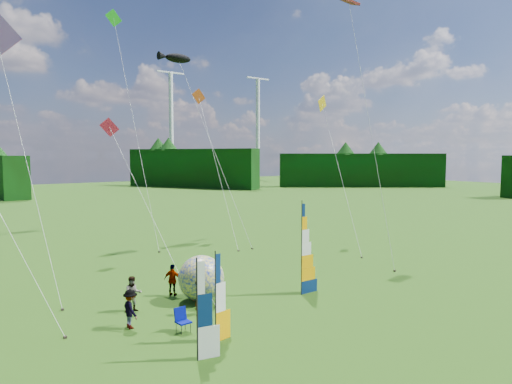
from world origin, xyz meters
TOP-DOWN VIEW (x-y plane):
  - ground at (0.00, 0.00)m, footprint 220.00×220.00m
  - treeline_ring at (0.00, 0.00)m, footprint 210.00×210.00m
  - turbine_left at (70.00, 95.00)m, footprint 8.00×1.20m
  - turbine_right at (45.00, 102.00)m, footprint 8.00×1.20m
  - feather_banner_main at (1.79, 3.74)m, footprint 1.29×0.12m
  - side_banner_left at (-5.05, 1.31)m, footprint 0.97×0.24m
  - side_banner_far at (-6.40, 0.40)m, footprint 1.04×0.33m
  - bol_inflatable at (-2.83, 6.10)m, footprint 2.32×2.32m
  - spectator_a at (-3.96, 4.38)m, footprint 0.69×0.62m
  - spectator_b at (-6.17, 6.65)m, footprint 0.88×0.56m
  - spectator_c at (-7.07, 4.77)m, footprint 0.41×1.07m
  - spectator_d at (-3.58, 7.71)m, footprint 0.91×1.00m
  - camp_chair at (-5.54, 3.00)m, footprint 0.60×0.60m
  - kite_whale at (6.65, 20.12)m, footprint 7.21×14.61m
  - kite_rainbow_delta at (-9.27, 12.93)m, footprint 6.90×13.31m
  - kite_parafoil at (10.96, 6.80)m, footprint 6.81×10.38m
  - small_kite_red at (-2.00, 15.02)m, footprint 5.04×10.34m
  - small_kite_orange at (6.31, 18.80)m, footprint 4.25×10.95m
  - small_kite_yellow at (12.63, 10.89)m, footprint 7.89×10.63m
  - small_kite_green at (0.74, 22.42)m, footprint 3.49×11.77m

SIDE VIEW (x-z plane):
  - ground at x=0.00m, z-range 0.00..0.00m
  - camp_chair at x=-5.54m, z-range 0.00..1.01m
  - spectator_a at x=-3.96m, z-range 0.00..1.58m
  - spectator_d at x=-3.58m, z-range 0.00..1.64m
  - spectator_c at x=-7.07m, z-range 0.00..1.65m
  - spectator_b at x=-6.17m, z-range 0.00..1.67m
  - bol_inflatable at x=-2.83m, z-range 0.00..2.28m
  - side_banner_left at x=-5.05m, z-range 0.00..3.48m
  - side_banner_far at x=-6.40m, z-range 0.00..3.57m
  - feather_banner_main at x=1.79m, z-range 0.00..4.77m
  - treeline_ring at x=0.00m, z-range 0.00..8.00m
  - small_kite_red at x=-2.00m, z-range 0.00..10.37m
  - small_kite_yellow at x=12.63m, z-range 0.00..12.85m
  - small_kite_orange at x=6.31m, z-range 0.00..13.75m
  - kite_rainbow_delta at x=-9.27m, z-range 0.00..16.64m
  - kite_whale at x=6.65m, z-range 0.00..17.86m
  - kite_parafoil at x=10.96m, z-range 0.00..20.45m
  - small_kite_green at x=0.74m, z-range 0.00..20.52m
  - turbine_left at x=70.00m, z-range 0.00..30.00m
  - turbine_right at x=45.00m, z-range 0.00..30.00m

